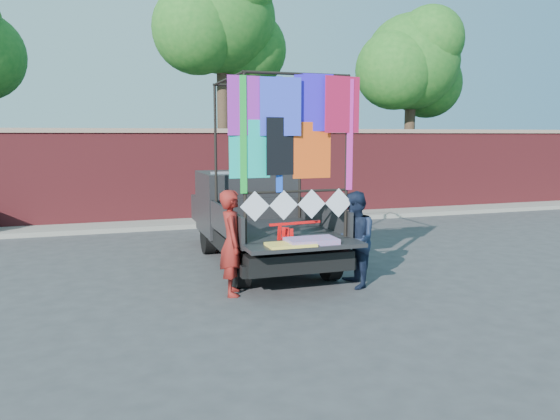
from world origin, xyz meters
name	(u,v)px	position (x,y,z in m)	size (l,w,h in m)	color
ground	(274,284)	(0.00, 0.00, 0.00)	(90.00, 90.00, 0.00)	#38383A
brick_wall	(199,174)	(0.00, 7.00, 1.33)	(30.00, 0.45, 2.61)	maroon
curb	(204,222)	(0.00, 6.30, 0.06)	(30.00, 1.20, 0.12)	gray
tree_mid	(223,24)	(1.02, 8.12, 5.70)	(4.20, 3.30, 7.73)	#38281C
tree_right	(413,65)	(7.52, 8.12, 4.75)	(4.20, 3.30, 6.62)	#38281C
pickup_truck	(252,215)	(0.20, 2.04, 0.84)	(2.12, 5.32, 3.35)	black
woman	(232,243)	(-0.78, -0.37, 0.81)	(0.59, 0.39, 1.61)	maroon
man	(355,240)	(1.17, -0.58, 0.77)	(0.75, 0.59, 1.55)	#162038
streamer_bundle	(289,235)	(0.10, -0.49, 0.90)	(0.86, 0.14, 0.60)	#FF0D0E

